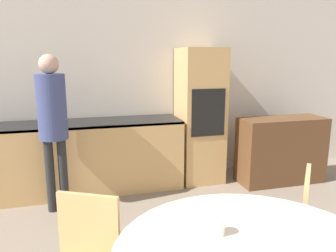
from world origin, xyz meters
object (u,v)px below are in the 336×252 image
at_px(oven_unit, 200,116).
at_px(person_standing, 52,116).
at_px(chair_far_right, 289,220).
at_px(cup, 217,226).
at_px(sideboard, 281,150).

relative_size(oven_unit, person_standing, 1.05).
distance_m(chair_far_right, cup, 0.96).
bearing_deg(oven_unit, person_standing, -164.88).
height_order(oven_unit, chair_far_right, oven_unit).
height_order(oven_unit, person_standing, oven_unit).
distance_m(chair_far_right, person_standing, 2.47).
xyz_separation_m(oven_unit, sideboard, (1.03, -0.38, -0.45)).
relative_size(oven_unit, chair_far_right, 2.00).
height_order(person_standing, cup, person_standing).
xyz_separation_m(sideboard, chair_far_right, (-1.16, -1.82, 0.07)).
bearing_deg(person_standing, chair_far_right, -45.00).
bearing_deg(cup, sideboard, 49.57).
xyz_separation_m(oven_unit, chair_far_right, (-0.14, -2.19, -0.39)).
bearing_deg(chair_far_right, oven_unit, -143.61).
height_order(sideboard, chair_far_right, chair_far_right).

